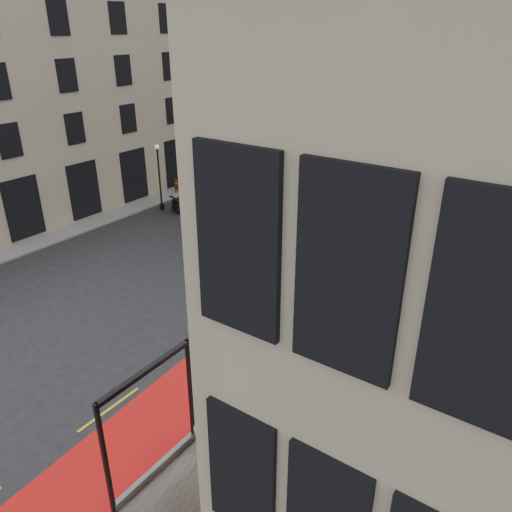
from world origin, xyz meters
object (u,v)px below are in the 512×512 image
Objects in this scene: pedestrian_e at (176,185)px; cafe_chair_b at (314,442)px; car_b at (306,213)px; cafe_chair_c at (318,420)px; car_c at (198,201)px; traffic_light_far at (253,159)px; pedestrian_a at (212,173)px; cafe_chair_a at (235,508)px; traffic_light_near at (291,255)px; cafe_table_mid at (281,370)px; bus_far at (287,148)px; car_a at (276,220)px; cafe_chair_d at (377,346)px; cafe_table_near at (207,435)px; pedestrian_b at (361,187)px; cafe_table_far at (308,340)px; pedestrian_c at (423,184)px; cyclist at (310,250)px; street_lamp_b at (370,160)px; street_lamp_a at (160,181)px; bicycle at (275,258)px; pedestrian_d at (509,190)px.

cafe_chair_b reaches higher than pedestrian_e.
cafe_chair_b is (13.70, -23.69, 4.18)m from car_b.
cafe_chair_c reaches higher than pedestrian_e.
traffic_light_far is at bearing -63.70° from car_c.
cafe_chair_a is (25.80, -30.10, 4.03)m from pedestrian_a.
pedestrian_e is 2.09× the size of cafe_chair_b.
traffic_light_near is 4.97× the size of cafe_chair_b.
pedestrian_a is 2.27× the size of cafe_table_mid.
bus_far is 2.64× the size of car_a.
cafe_chair_d reaches higher than cafe_table_mid.
pedestrian_e is 35.36m from cafe_chair_b.
cafe_table_near is 1.00× the size of cafe_table_mid.
pedestrian_b is 2.73× the size of cafe_table_far.
traffic_light_near is 15.18m from cafe_chair_c.
car_a is at bearing 123.24° from cafe_table_mid.
car_b is 4.57× the size of cafe_chair_c.
car_a reaches higher than pedestrian_e.
cafe_chair_b is at bearing 161.31° from car_c.
cafe_chair_a is 7.00m from cafe_chair_d.
traffic_light_near is 4.29× the size of cafe_chair_d.
cafe_chair_b is at bearing -65.66° from car_b.
car_c is at bearing -88.28° from traffic_light_far.
pedestrian_c is (13.15, 1.81, -1.85)m from bus_far.
cafe_chair_b is (2.06, 1.49, -0.25)m from cafe_table_near.
traffic_light_near is 2.10× the size of pedestrian_b.
cyclist is 19.41m from cafe_chair_c.
cafe_table_mid is at bearing -67.72° from car_b.
street_lamp_b is at bearing 107.49° from cafe_table_near.
car_b is (8.90, -5.42, -1.77)m from traffic_light_far.
cafe_table_near is (6.53, -14.61, 2.66)m from traffic_light_near.
cafe_chair_a is at bearing -91.35° from cafe_chair_d.
cafe_table_mid is at bearing 110.21° from cafe_chair_a.
street_lamp_a reaches higher than traffic_light_near.
cyclist is 16.28m from cafe_chair_d.
car_a is 3.05m from car_b.
street_lamp_a is 17.26m from pedestrian_b.
car_b is at bearing -90.52° from street_lamp_b.
car_b is 23.87m from cafe_table_far.
cafe_table_far is at bearing -70.08° from street_lamp_b.
pedestrian_c reaches higher than car_b.
bicycle is 16.34m from cafe_chair_d.
car_b is at bearing 117.97° from cafe_table_mid.
pedestrian_d is 2.07× the size of cafe_chair_c.
cafe_table_near is at bearing -150.37° from bicycle.
cafe_chair_a is at bearing -54.21° from car_a.
cyclist is at bearing -53.84° from bus_far.
car_c is at bearing 137.32° from cafe_chair_c.
bus_far reaches higher than pedestrian_a.
car_c is 4.65m from pedestrian_e.
cafe_table_far reaches higher than pedestrian_e.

